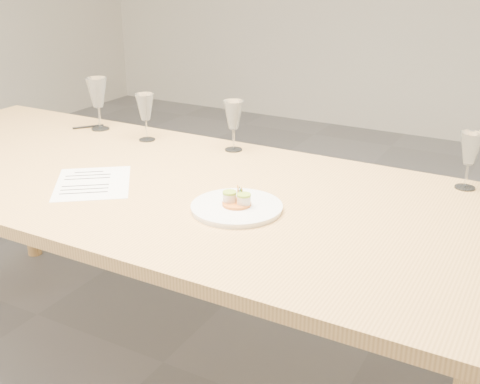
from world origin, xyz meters
The scene contains 9 objects.
ground centered at (0.00, 0.00, 0.00)m, with size 7.00×7.00×0.00m, color slate.
dining_table centered at (0.00, 0.00, 0.68)m, with size 2.40×1.00×0.75m.
dinner_plate centered at (0.37, -0.09, 0.76)m, with size 0.27×0.27×0.07m.
recipe_sheet centered at (-0.15, -0.13, 0.75)m, with size 0.37×0.38×0.00m.
ballpoint_pen centered at (-0.61, 0.37, 0.75)m, with size 0.09×0.11×0.01m.
wine_glass_0 centered at (-0.55, 0.37, 0.90)m, with size 0.09×0.09×0.22m.
wine_glass_1 centered at (-0.28, 0.34, 0.88)m, with size 0.08×0.08×0.19m.
wine_glass_2 centered at (0.09, 0.40, 0.88)m, with size 0.08×0.08×0.19m.
wine_glass_3 centered at (0.93, 0.42, 0.88)m, with size 0.07×0.07×0.18m.
Camera 1 is at (1.17, -1.50, 1.46)m, focal length 45.00 mm.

